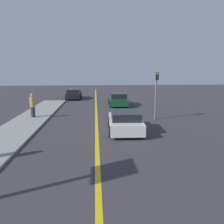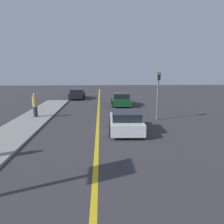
{
  "view_description": "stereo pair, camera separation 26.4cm",
  "coord_description": "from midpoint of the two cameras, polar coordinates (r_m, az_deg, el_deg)",
  "views": [
    {
      "loc": [
        -0.05,
        4.37,
        3.65
      ],
      "look_at": [
        0.79,
        15.28,
        1.57
      ],
      "focal_mm": 35.0,
      "sensor_mm": 36.0,
      "label": 1
    },
    {
      "loc": [
        0.22,
        4.35,
        3.65
      ],
      "look_at": [
        0.79,
        15.28,
        1.57
      ],
      "focal_mm": 35.0,
      "sensor_mm": 36.0,
      "label": 2
    }
  ],
  "objects": [
    {
      "name": "car_ahead_center",
      "position": [
        23.19,
        2.65,
        3.31
      ],
      "size": [
        1.95,
        4.33,
        1.34
      ],
      "rotation": [
        0.0,
        0.0,
        -0.01
      ],
      "color": "#144728",
      "rests_on": "ground_plane"
    },
    {
      "name": "sidewalk_left",
      "position": [
        12.71,
        -26.27,
        -6.8
      ],
      "size": [
        2.57,
        30.95,
        0.12
      ],
      "color": "gray",
      "rests_on": "ground_plane"
    },
    {
      "name": "car_near_right_lane",
      "position": [
        13.25,
        4.17,
        -2.5
      ],
      "size": [
        2.11,
        3.91,
        1.26
      ],
      "rotation": [
        0.0,
        0.0,
        -0.04
      ],
      "color": "silver",
      "rests_on": "ground_plane"
    },
    {
      "name": "traffic_light",
      "position": [
        16.42,
        12.38,
        5.45
      ],
      "size": [
        0.18,
        0.4,
        3.52
      ],
      "color": "slate",
      "rests_on": "ground_plane"
    },
    {
      "name": "car_far_distant",
      "position": [
        29.1,
        -8.85,
        4.71
      ],
      "size": [
        1.96,
        4.23,
        1.3
      ],
      "rotation": [
        0.0,
        0.0,
        0.02
      ],
      "color": "black",
      "rests_on": "ground_plane"
    },
    {
      "name": "road_center_line",
      "position": [
        14.12,
        -3.24,
        -4.22
      ],
      "size": [
        0.2,
        60.0,
        0.01
      ],
      "color": "gold",
      "rests_on": "ground_plane"
    },
    {
      "name": "pedestrian_mid_group",
      "position": [
        17.82,
        -19.08,
        1.71
      ],
      "size": [
        0.38,
        0.38,
        1.82
      ],
      "color": "#282D3D",
      "rests_on": "sidewalk_left"
    }
  ]
}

